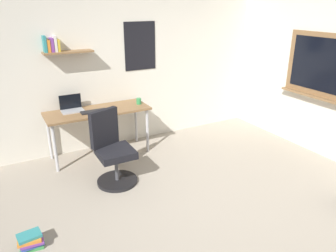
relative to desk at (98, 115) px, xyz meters
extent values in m
plane|color=#9E9384|center=(0.56, -2.09, -0.65)|extent=(5.20, 5.20, 0.00)
cube|color=silver|center=(0.56, 0.36, 0.65)|extent=(5.00, 0.10, 2.60)
cube|color=olive|center=(-0.28, 0.21, 0.90)|extent=(0.68, 0.20, 0.02)
cube|color=black|center=(0.84, 0.31, 0.90)|extent=(0.52, 0.01, 0.74)
cube|color=teal|center=(-0.58, 0.24, 1.02)|extent=(0.04, 0.14, 0.22)
cube|color=orange|center=(-0.53, 0.24, 1.00)|extent=(0.04, 0.14, 0.16)
cube|color=#7A3D99|center=(-0.49, 0.24, 1.01)|extent=(0.04, 0.14, 0.18)
cube|color=silver|center=(-0.44, 0.24, 1.02)|extent=(0.04, 0.14, 0.21)
cube|color=gold|center=(-0.40, 0.24, 1.00)|extent=(0.03, 0.14, 0.16)
cube|color=olive|center=(2.94, -1.37, 0.70)|extent=(0.04, 1.10, 0.90)
cube|color=black|center=(2.93, -1.37, 0.70)|extent=(0.01, 0.94, 0.76)
cube|color=olive|center=(2.90, -1.37, 0.24)|extent=(0.12, 1.10, 0.03)
cube|color=olive|center=(0.00, 0.00, 0.06)|extent=(1.50, 0.57, 0.03)
cylinder|color=#B7B7BC|center=(-0.69, -0.22, -0.30)|extent=(0.04, 0.04, 0.69)
cylinder|color=#B7B7BC|center=(0.69, -0.22, -0.30)|extent=(0.04, 0.04, 0.69)
cylinder|color=#B7B7BC|center=(-0.69, 0.22, -0.30)|extent=(0.04, 0.04, 0.69)
cylinder|color=#B7B7BC|center=(0.69, 0.22, -0.30)|extent=(0.04, 0.04, 0.69)
cylinder|color=black|center=(-0.07, -0.90, -0.63)|extent=(0.52, 0.52, 0.04)
cylinder|color=#4C4C51|center=(-0.07, -0.90, -0.44)|extent=(0.05, 0.05, 0.34)
cube|color=black|center=(-0.07, -0.90, -0.22)|extent=(0.44, 0.44, 0.09)
cube|color=black|center=(-0.13, -0.71, 0.06)|extent=(0.40, 0.20, 0.48)
cube|color=#ADAFB5|center=(-0.34, 0.10, 0.08)|extent=(0.31, 0.21, 0.02)
cube|color=black|center=(-0.34, 0.20, 0.20)|extent=(0.31, 0.01, 0.21)
cube|color=black|center=(-0.07, -0.07, 0.09)|extent=(0.37, 0.13, 0.02)
ellipsoid|color=#262628|center=(0.21, -0.07, 0.09)|extent=(0.10, 0.06, 0.03)
cylinder|color=#338C4C|center=(0.65, -0.02, 0.12)|extent=(0.08, 0.08, 0.09)
cube|color=#3D934C|center=(-1.20, -1.63, -0.63)|extent=(0.23, 0.17, 0.04)
cube|color=#3851B2|center=(-1.20, -1.64, -0.60)|extent=(0.22, 0.16, 0.03)
cube|color=#7A3D99|center=(-1.20, -1.65, -0.57)|extent=(0.22, 0.16, 0.02)
cube|color=orange|center=(-1.22, -1.65, -0.54)|extent=(0.22, 0.17, 0.03)
cube|color=teal|center=(-1.21, -1.63, -0.51)|extent=(0.23, 0.17, 0.03)
camera|label=1|loc=(-1.24, -4.43, 1.55)|focal=34.50mm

